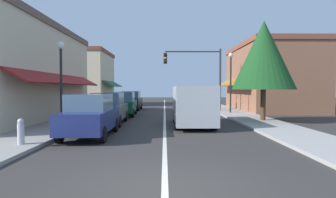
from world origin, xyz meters
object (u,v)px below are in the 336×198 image
object	(u,v)px
parked_car_second_left	(108,109)
street_lamp_right_mid	(231,73)
parked_car_nearest_left	(90,116)
van_in_lane	(193,104)
parked_car_third_left	(123,104)
traffic_signal_mast_arm	(200,69)
parked_car_far_left	(131,101)
fire_hydrant	(21,132)
street_lamp_left_near	(61,69)
tree_right_near	(264,55)

from	to	relation	value
parked_car_second_left	street_lamp_right_mid	distance (m)	10.66
parked_car_nearest_left	van_in_lane	size ratio (longest dim) A/B	0.79
parked_car_second_left	parked_car_third_left	world-z (taller)	same
traffic_signal_mast_arm	parked_car_nearest_left	bearing A→B (deg)	-116.34
parked_car_second_left	van_in_lane	distance (m)	4.72
parked_car_far_left	van_in_lane	size ratio (longest dim) A/B	0.79
parked_car_far_left	fire_hydrant	world-z (taller)	parked_car_far_left
parked_car_nearest_left	street_lamp_left_near	xyz separation A→B (m)	(-2.10, 2.47, 2.08)
van_in_lane	fire_hydrant	distance (m)	8.39
parked_car_third_left	traffic_signal_mast_arm	bearing A→B (deg)	28.22
van_in_lane	street_lamp_right_mid	distance (m)	8.09
parked_car_third_left	fire_hydrant	size ratio (longest dim) A/B	4.77
van_in_lane	fire_hydrant	world-z (taller)	van_in_lane
street_lamp_right_mid	fire_hydrant	bearing A→B (deg)	-129.16
street_lamp_right_mid	tree_right_near	xyz separation A→B (m)	(0.66, -5.33, 0.74)
parked_car_nearest_left	parked_car_far_left	distance (m)	14.49
street_lamp_right_mid	fire_hydrant	xyz separation A→B (m)	(-10.04, -12.33, -2.68)
parked_car_nearest_left	street_lamp_right_mid	distance (m)	13.36
street_lamp_left_near	traffic_signal_mast_arm	bearing A→B (deg)	50.26
parked_car_third_left	parked_car_far_left	size ratio (longest dim) A/B	1.01
parked_car_nearest_left	parked_car_third_left	bearing A→B (deg)	89.39
fire_hydrant	parked_car_nearest_left	bearing A→B (deg)	49.83
parked_car_second_left	traffic_signal_mast_arm	world-z (taller)	traffic_signal_mast_arm
parked_car_third_left	parked_car_nearest_left	bearing A→B (deg)	-91.79
parked_car_third_left	traffic_signal_mast_arm	size ratio (longest dim) A/B	0.76
parked_car_far_left	tree_right_near	xyz separation A→B (m)	(8.97, -9.59, 3.09)
parked_car_third_left	fire_hydrant	xyz separation A→B (m)	(-1.81, -10.99, -0.33)
fire_hydrant	street_lamp_left_near	bearing A→B (deg)	94.08
parked_car_third_left	van_in_lane	size ratio (longest dim) A/B	0.80
street_lamp_right_mid	van_in_lane	bearing A→B (deg)	-118.22
parked_car_second_left	traffic_signal_mast_arm	size ratio (longest dim) A/B	0.76
parked_car_far_left	fire_hydrant	xyz separation A→B (m)	(-1.74, -16.59, -0.33)
traffic_signal_mast_arm	street_lamp_right_mid	size ratio (longest dim) A/B	1.13
street_lamp_left_near	parked_car_nearest_left	bearing A→B (deg)	-49.63
street_lamp_left_near	tree_right_near	distance (m)	11.34
parked_car_nearest_left	street_lamp_left_near	world-z (taller)	street_lamp_left_near
parked_car_third_left	street_lamp_right_mid	xyz separation A→B (m)	(8.23, 1.34, 2.35)
parked_car_third_left	parked_car_far_left	distance (m)	5.60
fire_hydrant	parked_car_third_left	bearing A→B (deg)	80.65
parked_car_far_left	fire_hydrant	bearing A→B (deg)	-95.60
parked_car_second_left	fire_hydrant	xyz separation A→B (m)	(-1.69, -6.15, -0.33)
parked_car_third_left	street_lamp_left_near	size ratio (longest dim) A/B	0.96
traffic_signal_mast_arm	street_lamp_right_mid	world-z (taller)	traffic_signal_mast_arm
parked_car_nearest_left	street_lamp_left_near	bearing A→B (deg)	129.98
parked_car_third_left	street_lamp_right_mid	size ratio (longest dim) A/B	0.86
street_lamp_left_near	fire_hydrant	size ratio (longest dim) A/B	4.99
traffic_signal_mast_arm	parked_car_second_left	bearing A→B (deg)	-126.74
traffic_signal_mast_arm	street_lamp_right_mid	distance (m)	3.07
street_lamp_left_near	street_lamp_right_mid	distance (m)	12.95
fire_hydrant	parked_car_far_left	bearing A→B (deg)	84.03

